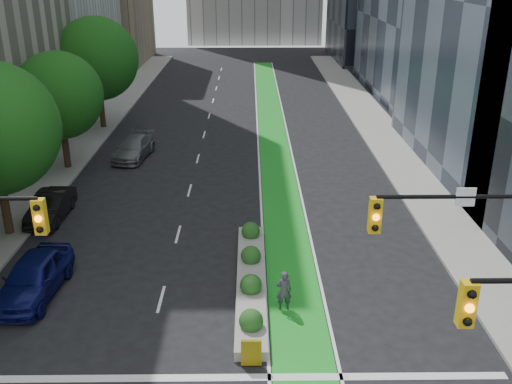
{
  "coord_description": "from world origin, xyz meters",
  "views": [
    {
      "loc": [
        1.19,
        -14.08,
        12.87
      ],
      "look_at": [
        1.45,
        10.29,
        3.0
      ],
      "focal_mm": 40.0,
      "sensor_mm": 36.0,
      "label": 1
    }
  ],
  "objects_px": {
    "parked_car_left_near": "(34,277)",
    "parked_car_left_mid": "(51,206)",
    "cyclist": "(284,291)",
    "parked_car_left_far": "(134,148)",
    "median_planter": "(251,278)"
  },
  "relations": [
    {
      "from": "parked_car_left_near",
      "to": "parked_car_left_mid",
      "type": "height_order",
      "value": "parked_car_left_near"
    },
    {
      "from": "cyclist",
      "to": "median_planter",
      "type": "bearing_deg",
      "value": -58.98
    },
    {
      "from": "median_planter",
      "to": "parked_car_left_near",
      "type": "distance_m",
      "value": 8.98
    },
    {
      "from": "parked_car_left_near",
      "to": "parked_car_left_mid",
      "type": "distance_m",
      "value": 7.77
    },
    {
      "from": "cyclist",
      "to": "parked_car_left_mid",
      "type": "xyz_separation_m",
      "value": [
        -11.99,
        8.75,
        -0.12
      ]
    },
    {
      "from": "median_planter",
      "to": "parked_car_left_near",
      "type": "xyz_separation_m",
      "value": [
        -8.94,
        -0.62,
        0.48
      ]
    },
    {
      "from": "cyclist",
      "to": "parked_car_left_mid",
      "type": "bearing_deg",
      "value": -40.82
    },
    {
      "from": "parked_car_left_far",
      "to": "parked_car_left_near",
      "type": "bearing_deg",
      "value": -84.68
    },
    {
      "from": "cyclist",
      "to": "parked_car_left_far",
      "type": "distance_m",
      "value": 21.28
    },
    {
      "from": "parked_car_left_near",
      "to": "parked_car_left_mid",
      "type": "xyz_separation_m",
      "value": [
        -1.76,
        7.57,
        -0.12
      ]
    },
    {
      "from": "median_planter",
      "to": "parked_car_left_far",
      "type": "bearing_deg",
      "value": 115.43
    },
    {
      "from": "parked_car_left_near",
      "to": "cyclist",
      "type": "bearing_deg",
      "value": -2.81
    },
    {
      "from": "cyclist",
      "to": "parked_car_left_near",
      "type": "distance_m",
      "value": 10.31
    },
    {
      "from": "median_planter",
      "to": "parked_car_left_near",
      "type": "relative_size",
      "value": 2.06
    },
    {
      "from": "cyclist",
      "to": "parked_car_left_mid",
      "type": "height_order",
      "value": "cyclist"
    }
  ]
}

